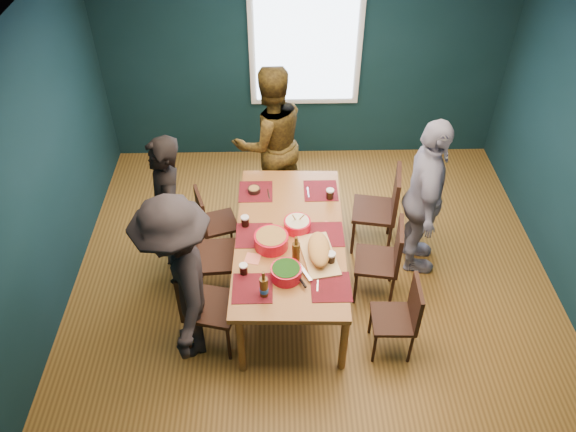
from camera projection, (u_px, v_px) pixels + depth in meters
The scene contains 26 objects.
room at pixel (316, 166), 5.12m from camera, with size 5.01×5.01×2.71m.
dining_table at pixel (290, 241), 5.35m from camera, with size 1.08×2.07×0.77m.
chair_left_far at pixel (210, 219), 5.91m from camera, with size 0.47×0.47×0.83m.
chair_left_mid at pixel (206, 250), 5.41m from camera, with size 0.49×0.49×1.02m.
chair_left_near at pixel (202, 298), 4.99m from camera, with size 0.53×0.53×0.98m.
chair_right_far at pixel (384, 204), 5.94m from camera, with size 0.53×0.53×1.00m.
chair_right_mid at pixel (386, 256), 5.43m from camera, with size 0.48×0.48×0.92m.
chair_right_near at pixel (403, 313), 4.96m from camera, with size 0.39×0.39×0.84m.
person_far_left at pixel (169, 212), 5.46m from camera, with size 0.61×0.40×1.67m, color black.
person_back at pixel (270, 142), 6.27m from camera, with size 0.87×0.68×1.80m, color black.
person_right at pixel (425, 199), 5.54m from camera, with size 1.03×0.43×1.76m, color white.
person_near_left at pixel (179, 282), 4.73m from camera, with size 1.12×0.64×1.74m, color black.
bowl_salad at pixel (271, 240), 5.15m from camera, with size 0.32×0.32×0.13m.
bowl_dumpling at pixel (297, 224), 5.33m from camera, with size 0.26×0.26×0.24m.
bowl_herbs at pixel (286, 272), 4.86m from camera, with size 0.27×0.27×0.12m.
cutting_board at pixel (319, 251), 5.04m from camera, with size 0.39×0.71×0.15m.
small_bowl at pixel (254, 190), 5.77m from camera, with size 0.13×0.13×0.05m.
beer_bottle_a at pixel (264, 287), 4.68m from camera, with size 0.08×0.08×0.28m.
beer_bottle_b at pixel (296, 252), 4.98m from camera, with size 0.07×0.07×0.28m.
cola_glass_a at pixel (243, 269), 4.89m from camera, with size 0.08×0.08×0.11m.
cola_glass_b at pixel (331, 258), 4.99m from camera, with size 0.08×0.08×0.12m.
cola_glass_c at pixel (330, 194), 5.67m from camera, with size 0.08×0.08×0.11m.
cola_glass_d at pixel (245, 221), 5.36m from camera, with size 0.08×0.08×0.11m.
napkin_a at pixel (325, 228), 5.38m from camera, with size 0.15×0.15×0.00m, color #EA7862.
napkin_b at pixel (253, 259), 5.07m from camera, with size 0.14×0.14×0.00m, color #EA7862.
napkin_c at pixel (329, 293), 4.76m from camera, with size 0.12×0.12×0.00m, color #EA7862.
Camera 1 is at (-0.35, -3.88, 4.40)m, focal length 35.00 mm.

